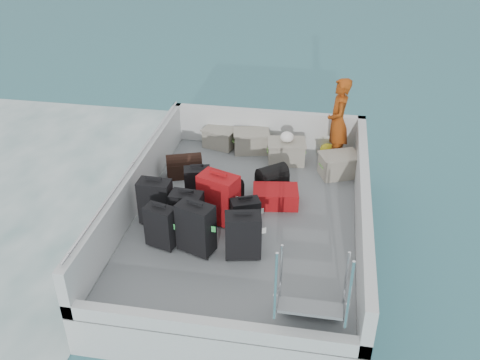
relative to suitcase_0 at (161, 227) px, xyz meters
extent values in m
plane|color=#1C5663|center=(1.04, 0.93, -0.94)|extent=(160.00, 160.00, 0.00)
cube|color=silver|center=(1.04, 0.93, -0.64)|extent=(3.60, 5.00, 0.60)
cube|color=slate|center=(1.04, 0.93, -0.33)|extent=(3.30, 4.70, 0.02)
cube|color=silver|center=(-0.69, 0.93, 0.03)|extent=(0.14, 5.00, 0.70)
cube|color=silver|center=(2.77, 0.93, 0.03)|extent=(0.14, 5.00, 0.70)
cube|color=silver|center=(1.04, 3.36, 0.03)|extent=(3.60, 0.14, 0.70)
cube|color=silver|center=(1.04, -1.50, -0.22)|extent=(3.60, 0.14, 0.20)
cylinder|color=silver|center=(-0.69, 0.93, 0.43)|extent=(0.04, 4.80, 0.04)
cube|color=black|center=(0.00, 0.00, 0.00)|extent=(0.46, 0.34, 0.64)
cube|color=black|center=(-0.24, 0.54, 0.03)|extent=(0.48, 0.28, 0.71)
cube|color=black|center=(0.22, 1.22, -0.03)|extent=(0.46, 0.35, 0.59)
cube|color=black|center=(0.51, -0.02, 0.05)|extent=(0.56, 0.44, 0.75)
cube|color=black|center=(0.28, 0.37, 0.01)|extent=(0.47, 0.30, 0.67)
cube|color=maroon|center=(0.67, 0.74, 0.07)|extent=(0.65, 0.52, 0.78)
cube|color=black|center=(1.16, -0.02, 0.01)|extent=(0.53, 0.38, 0.67)
cube|color=black|center=(1.11, 0.48, -0.03)|extent=(0.46, 0.37, 0.57)
cube|color=maroon|center=(1.45, 1.33, -0.18)|extent=(0.76, 0.56, 0.28)
cube|color=gray|center=(0.18, 3.13, -0.15)|extent=(0.65, 0.52, 0.34)
cube|color=gray|center=(0.80, 3.05, -0.13)|extent=(0.70, 0.55, 0.37)
cube|color=gray|center=(1.48, 2.73, -0.13)|extent=(0.69, 0.53, 0.38)
cube|color=gray|center=(2.42, 2.41, -0.13)|extent=(0.73, 0.63, 0.37)
ellipsoid|color=gold|center=(2.21, 3.13, -0.21)|extent=(0.28, 0.26, 0.22)
ellipsoid|color=white|center=(1.48, 2.73, 0.15)|extent=(0.24, 0.24, 0.18)
imported|color=#D25413|center=(2.34, 2.88, 0.47)|extent=(0.41, 0.61, 1.58)
camera|label=1|loc=(2.11, -5.74, 4.37)|focal=40.00mm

